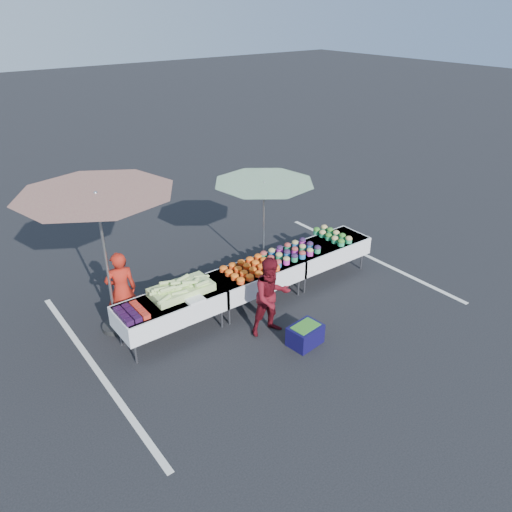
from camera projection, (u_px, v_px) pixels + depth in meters
ground at (256, 302)px, 9.61m from camera, size 80.00×80.00×0.00m
stripe_left at (95, 367)px, 7.90m from camera, size 0.10×5.00×0.00m
stripe_right at (368, 256)px, 11.33m from camera, size 0.10×5.00×0.00m
table_left at (171, 307)px, 8.38m from camera, size 1.86×0.81×0.75m
table_center at (256, 276)px, 9.35m from camera, size 1.86×0.81×0.75m
table_right at (325, 250)px, 10.31m from camera, size 1.86×0.81×0.75m
berry_punnets at (132, 313)px, 7.86m from camera, size 0.40×0.54×0.08m
corn_pile at (181, 289)px, 8.43m from camera, size 1.16×0.57×0.26m
plastic_bags at (195, 300)px, 8.24m from camera, size 0.30×0.25×0.05m
carrot_bowls at (250, 268)px, 9.16m from camera, size 0.95×0.69×0.11m
potato_cups at (291, 252)px, 9.69m from camera, size 1.14×0.58×0.16m
bean_baskets at (332, 235)px, 10.40m from camera, size 0.36×0.86×0.15m
vendor at (121, 290)px, 8.60m from camera, size 0.59×0.45×1.45m
customer at (271, 297)px, 8.43m from camera, size 0.79×0.66×1.43m
umbrella_left at (97, 206)px, 7.78m from camera, size 2.86×2.86×2.57m
umbrella_right at (264, 191)px, 9.76m from camera, size 2.43×2.43×2.06m
storage_bin at (305, 335)px, 8.37m from camera, size 0.60×0.47×0.36m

